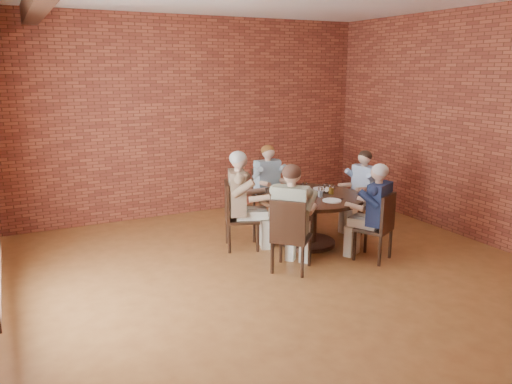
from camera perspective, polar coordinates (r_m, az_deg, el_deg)
name	(u,v)px	position (r m, az deg, el deg)	size (l,w,h in m)	color
floor	(294,283)	(6.15, 4.33, -10.33)	(7.00, 7.00, 0.00)	#9A612F
wall_back	(192,117)	(8.83, -7.29, 8.46)	(7.00, 7.00, 0.00)	brown
wall_right	(494,129)	(7.85, 25.54, 6.55)	(7.00, 7.00, 0.00)	brown
dining_table	(309,210)	(7.29, 6.13, -2.05)	(1.54, 1.54, 0.75)	#321A10
chair_a	(364,200)	(8.12, 12.28, -0.85)	(0.47, 0.47, 0.91)	#321A10
diner_a	(362,191)	(8.03, 11.97, 0.07)	(0.50, 0.61, 1.29)	#395C96
chair_b	(266,194)	(8.29, 1.18, -0.18)	(0.44, 0.44, 0.93)	#321A10
diner_b	(269,185)	(8.18, 1.48, 0.75)	(0.52, 0.64, 1.32)	#7D95A0
chair_c	(235,213)	(7.12, -2.39, -2.39)	(0.59, 0.59, 0.98)	#321A10
diner_c	(242,201)	(7.08, -1.63, -0.98)	(0.57, 0.71, 1.41)	brown
chair_d	(290,233)	(6.27, 3.87, -4.74)	(0.64, 0.64, 0.97)	#321A10
diner_d	(292,218)	(6.30, 4.11, -3.00)	(0.56, 0.69, 1.39)	tan
chair_e	(380,225)	(6.85, 13.94, -3.65)	(0.57, 0.57, 0.93)	#321A10
diner_e	(374,213)	(6.83, 13.37, -2.30)	(0.52, 0.64, 1.32)	#162040
plate_a	(322,189)	(7.59, 7.50, 0.35)	(0.26, 0.26, 0.01)	white
plate_b	(289,190)	(7.47, 3.84, 0.22)	(0.26, 0.26, 0.01)	white
plate_c	(283,198)	(7.01, 3.06, -0.69)	(0.26, 0.26, 0.01)	white
plate_d	(332,201)	(6.95, 8.67, -0.97)	(0.26, 0.26, 0.01)	white
glass_a	(326,188)	(7.38, 8.00, 0.43)	(0.07, 0.07, 0.14)	white
glass_b	(305,187)	(7.41, 5.59, 0.57)	(0.07, 0.07, 0.14)	white
glass_c	(290,189)	(7.26, 3.91, 0.32)	(0.07, 0.07, 0.14)	white
glass_d	(297,191)	(7.18, 4.76, 0.15)	(0.07, 0.07, 0.14)	white
glass_e	(294,193)	(7.02, 4.39, -0.17)	(0.07, 0.07, 0.14)	white
glass_f	(309,196)	(6.88, 6.10, -0.50)	(0.07, 0.07, 0.14)	white
glass_g	(320,192)	(7.13, 7.36, -0.01)	(0.07, 0.07, 0.14)	white
glass_h	(331,189)	(7.33, 8.59, 0.32)	(0.07, 0.07, 0.14)	white
smartphone	(338,199)	(7.07, 9.31, -0.75)	(0.07, 0.14, 0.01)	black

